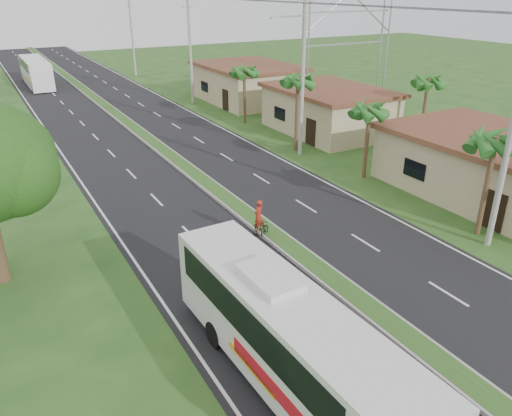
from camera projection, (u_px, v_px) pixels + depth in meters
ground at (382, 320)px, 18.46m from camera, size 180.00×180.00×0.00m
road_asphalt at (181, 165)px, 34.34m from camera, size 14.00×160.00×0.02m
median_strip at (181, 164)px, 34.30m from camera, size 1.20×160.00×0.18m
lane_edge_left at (81, 183)px, 31.34m from camera, size 0.12×160.00×0.01m
lane_edge_right at (265, 151)px, 37.36m from camera, size 0.12×160.00×0.01m
shop_near at (497, 166)px, 28.79m from camera, size 8.60×12.60×3.52m
shop_mid at (328, 110)px, 41.47m from camera, size 7.60×10.60×3.67m
shop_far at (248, 83)px, 52.56m from camera, size 8.60×11.60×3.82m
palm_verge_a at (495, 142)px, 22.95m from camera, size 2.40×2.40×5.45m
palm_verge_b at (370, 110)px, 30.43m from camera, size 2.40×2.40×5.05m
palm_verge_c at (298, 81)px, 35.41m from camera, size 2.40×2.40×5.85m
palm_verge_d at (244, 71)px, 43.02m from camera, size 2.40×2.40×5.25m
palm_behind_shop at (428, 82)px, 36.22m from camera, size 2.40×2.40×5.65m
utility_pole_a at (512, 129)px, 21.55m from camera, size 1.60×0.28×11.00m
utility_pole_b at (303, 67)px, 34.01m from camera, size 3.20×0.28×12.00m
utility_pole_c at (190, 47)px, 50.15m from camera, size 1.60×0.28×11.00m
utility_pole_d at (132, 34)px, 66.14m from camera, size 1.60×0.28×10.50m
billboard_lattice at (347, 35)px, 49.39m from camera, size 10.18×1.18×12.07m
coach_bus_main at (288, 335)px, 14.68m from camera, size 2.55×10.84×3.48m
coach_bus_far at (36, 71)px, 60.56m from camera, size 2.48×11.07×3.22m
motorcyclist at (259, 227)px, 23.85m from camera, size 1.71×1.12×2.15m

